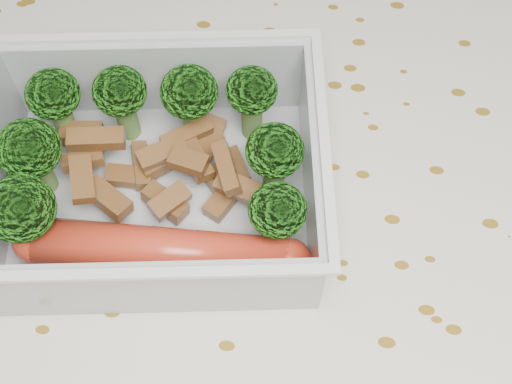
# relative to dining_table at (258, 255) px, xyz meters

# --- Properties ---
(dining_table) EXTENTS (1.40, 0.90, 0.75)m
(dining_table) POSITION_rel_dining_table_xyz_m (0.00, 0.00, 0.00)
(dining_table) COLOR brown
(dining_table) RESTS_ON ground
(tablecloth) EXTENTS (1.46, 0.96, 0.19)m
(tablecloth) POSITION_rel_dining_table_xyz_m (0.00, 0.00, 0.05)
(tablecloth) COLOR silver
(tablecloth) RESTS_ON dining_table
(lunch_container) EXTENTS (0.21, 0.17, 0.07)m
(lunch_container) POSITION_rel_dining_table_xyz_m (-0.06, -0.01, 0.11)
(lunch_container) COLOR silver
(lunch_container) RESTS_ON tablecloth
(broccoli_florets) EXTENTS (0.17, 0.12, 0.06)m
(broccoli_florets) POSITION_rel_dining_table_xyz_m (-0.07, 0.00, 0.13)
(broccoli_florets) COLOR #608C3F
(broccoli_florets) RESTS_ON lunch_container
(meat_pile) EXTENTS (0.13, 0.08, 0.03)m
(meat_pile) POSITION_rel_dining_table_xyz_m (-0.06, 0.01, 0.11)
(meat_pile) COLOR brown
(meat_pile) RESTS_ON lunch_container
(sausage) EXTENTS (0.17, 0.03, 0.03)m
(sausage) POSITION_rel_dining_table_xyz_m (-0.05, -0.05, 0.11)
(sausage) COLOR red
(sausage) RESTS_ON lunch_container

